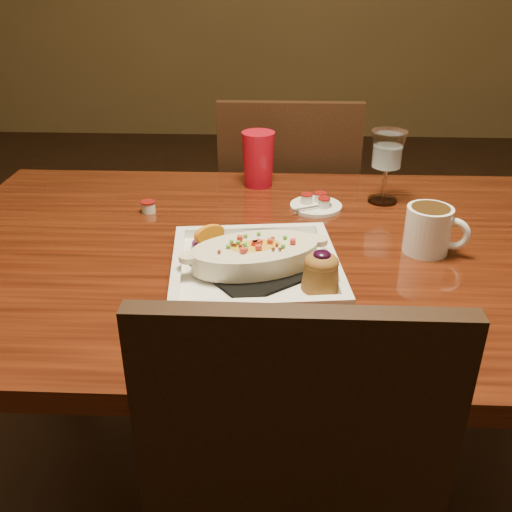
{
  "coord_description": "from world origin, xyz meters",
  "views": [
    {
      "loc": [
        -0.03,
        -1.04,
        1.27
      ],
      "look_at": [
        -0.07,
        -0.08,
        0.77
      ],
      "focal_mm": 40.0,
      "sensor_mm": 36.0,
      "label": 1
    }
  ],
  "objects_px": {
    "goblet": "(387,154)",
    "saucer": "(316,204)",
    "table": "(290,288)",
    "red_tumbler": "(258,159)",
    "chair_far": "(287,227)",
    "plate": "(260,261)",
    "coffee_mug": "(430,228)"
  },
  "relations": [
    {
      "from": "chair_far",
      "to": "coffee_mug",
      "type": "relative_size",
      "value": 7.52
    },
    {
      "from": "chair_far",
      "to": "saucer",
      "type": "height_order",
      "value": "chair_far"
    },
    {
      "from": "table",
      "to": "red_tumbler",
      "type": "height_order",
      "value": "red_tumbler"
    },
    {
      "from": "goblet",
      "to": "chair_far",
      "type": "bearing_deg",
      "value": 120.82
    },
    {
      "from": "table",
      "to": "red_tumbler",
      "type": "distance_m",
      "value": 0.4
    },
    {
      "from": "chair_far",
      "to": "plate",
      "type": "bearing_deg",
      "value": 85.44
    },
    {
      "from": "red_tumbler",
      "to": "chair_far",
      "type": "bearing_deg",
      "value": 73.58
    },
    {
      "from": "saucer",
      "to": "table",
      "type": "bearing_deg",
      "value": -106.14
    },
    {
      "from": "chair_far",
      "to": "coffee_mug",
      "type": "bearing_deg",
      "value": 113.15
    },
    {
      "from": "coffee_mug",
      "to": "saucer",
      "type": "bearing_deg",
      "value": 154.77
    },
    {
      "from": "table",
      "to": "chair_far",
      "type": "bearing_deg",
      "value": 90.0
    },
    {
      "from": "chair_far",
      "to": "red_tumbler",
      "type": "height_order",
      "value": "chair_far"
    },
    {
      "from": "saucer",
      "to": "plate",
      "type": "bearing_deg",
      "value": -110.42
    },
    {
      "from": "plate",
      "to": "table",
      "type": "bearing_deg",
      "value": 55.77
    },
    {
      "from": "plate",
      "to": "red_tumbler",
      "type": "distance_m",
      "value": 0.47
    },
    {
      "from": "table",
      "to": "plate",
      "type": "xyz_separation_m",
      "value": [
        -0.06,
        -0.11,
        0.12
      ]
    },
    {
      "from": "coffee_mug",
      "to": "goblet",
      "type": "bearing_deg",
      "value": 120.54
    },
    {
      "from": "red_tumbler",
      "to": "goblet",
      "type": "bearing_deg",
      "value": -18.02
    },
    {
      "from": "plate",
      "to": "red_tumbler",
      "type": "height_order",
      "value": "red_tumbler"
    },
    {
      "from": "plate",
      "to": "coffee_mug",
      "type": "xyz_separation_m",
      "value": [
        0.33,
        0.11,
        0.02
      ]
    },
    {
      "from": "table",
      "to": "coffee_mug",
      "type": "relative_size",
      "value": 12.13
    },
    {
      "from": "chair_far",
      "to": "saucer",
      "type": "distance_m",
      "value": 0.49
    },
    {
      "from": "table",
      "to": "saucer",
      "type": "distance_m",
      "value": 0.24
    },
    {
      "from": "goblet",
      "to": "saucer",
      "type": "bearing_deg",
      "value": -163.57
    },
    {
      "from": "coffee_mug",
      "to": "red_tumbler",
      "type": "height_order",
      "value": "red_tumbler"
    },
    {
      "from": "chair_far",
      "to": "plate",
      "type": "xyz_separation_m",
      "value": [
        -0.06,
        -0.74,
        0.27
      ]
    },
    {
      "from": "coffee_mug",
      "to": "plate",
      "type": "bearing_deg",
      "value": -141.83
    },
    {
      "from": "table",
      "to": "chair_far",
      "type": "distance_m",
      "value": 0.65
    },
    {
      "from": "goblet",
      "to": "saucer",
      "type": "relative_size",
      "value": 1.42
    },
    {
      "from": "table",
      "to": "plate",
      "type": "height_order",
      "value": "plate"
    },
    {
      "from": "table",
      "to": "plate",
      "type": "relative_size",
      "value": 4.43
    },
    {
      "from": "chair_far",
      "to": "plate",
      "type": "relative_size",
      "value": 2.75
    }
  ]
}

